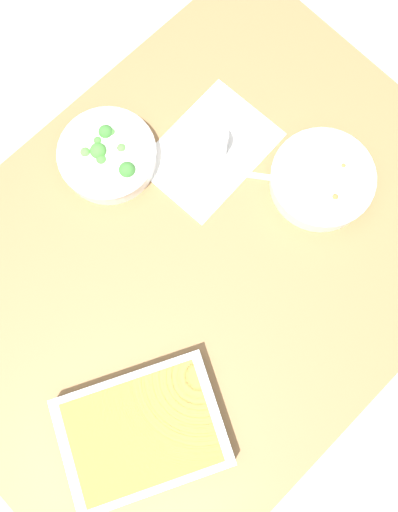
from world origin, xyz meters
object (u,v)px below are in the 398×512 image
object	(u,v)px
stew_bowl	(322,180)
spoon_by_stew	(262,176)
broccoli_bowl	(108,155)
baking_dish	(142,431)
drink_cup	(211,143)

from	to	relation	value
stew_bowl	spoon_by_stew	size ratio (longest dim) A/B	1.46
broccoli_bowl	baking_dish	xyz separation A→B (m)	(0.33, 0.46, 0.00)
stew_bowl	broccoli_bowl	bearing A→B (deg)	-51.50
drink_cup	spoon_by_stew	size ratio (longest dim) A/B	0.56
broccoli_bowl	spoon_by_stew	world-z (taller)	broccoli_bowl
broccoli_bowl	baking_dish	world-z (taller)	broccoli_bowl
baking_dish	spoon_by_stew	world-z (taller)	baking_dish
baking_dish	drink_cup	world-z (taller)	drink_cup
broccoli_bowl	spoon_by_stew	bearing A→B (deg)	128.94
stew_bowl	drink_cup	size ratio (longest dim) A/B	2.59
spoon_by_stew	baking_dish	bearing A→B (deg)	20.53
stew_bowl	spoon_by_stew	xyz separation A→B (m)	(0.07, -0.10, -0.03)
stew_bowl	drink_cup	distance (m)	0.25
stew_bowl	broccoli_bowl	xyz separation A→B (m)	(0.28, -0.36, -0.00)
baking_dish	broccoli_bowl	bearing A→B (deg)	-125.70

